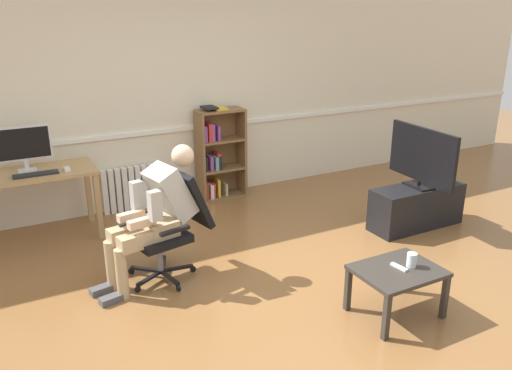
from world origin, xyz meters
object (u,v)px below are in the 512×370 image
tv_stand (416,207)px  office_chair (173,221)px  tv_screen (422,156)px  imac_monitor (24,145)px  radiator (132,188)px  spare_remote (399,267)px  keyboard (36,174)px  person_seated (155,213)px  coffee_table (397,275)px  drinking_glass (412,260)px  computer_mouse (67,169)px  bookshelf (217,155)px  computer_desk (36,182)px

tv_stand → office_chair: bearing=174.7°
tv_screen → imac_monitor: bearing=68.8°
radiator → spare_remote: size_ratio=4.71×
keyboard → person_seated: (0.82, -1.26, -0.12)m
coffee_table → tv_screen: bearing=40.6°
office_chair → drinking_glass: size_ratio=8.44×
office_chair → spare_remote: office_chair is taller
keyboard → radiator: (1.07, 0.53, -0.50)m
computer_mouse → bookshelf: bookshelf is taller
drinking_glass → spare_remote: (-0.10, 0.03, -0.05)m
radiator → tv_screen: tv_screen is taller
keyboard → person_seated: size_ratio=0.36×
computer_desk → office_chair: size_ratio=1.22×
bookshelf → coffee_table: 3.15m
imac_monitor → bookshelf: imac_monitor is taller
tv_stand → tv_screen: (0.00, -0.00, 0.58)m
office_chair → coffee_table: office_chair is taller
tv_screen → coffee_table: bearing=133.5°
radiator → spare_remote: radiator is taller
computer_desk → person_seated: size_ratio=0.98×
person_seated → spare_remote: person_seated is taller
person_seated → tv_stand: (2.92, -0.22, -0.41)m
computer_mouse → tv_screen: size_ratio=0.10×
computer_mouse → tv_screen: bearing=-23.6°
spare_remote → imac_monitor: bearing=122.2°
bookshelf → person_seated: size_ratio=0.99×
keyboard → tv_screen: bearing=-21.6°
bookshelf → office_chair: 2.04m
computer_mouse → person_seated: person_seated is taller
tv_stand → person_seated: bearing=175.7°
tv_stand → tv_screen: 0.58m
computer_desk → drinking_glass: computer_desk is taller
computer_mouse → keyboard: bearing=-176.2°
keyboard → bookshelf: bookshelf is taller
tv_stand → tv_screen: tv_screen is taller
drinking_glass → imac_monitor: bearing=130.3°
tv_stand → coffee_table: (-1.42, -1.22, 0.11)m
coffee_table → tv_stand: bearing=40.7°
imac_monitor → drinking_glass: 3.90m
radiator → coffee_table: bearing=-69.0°
tv_stand → tv_screen: bearing=-2.9°
person_seated → spare_remote: (1.51, -1.43, -0.24)m
imac_monitor → drinking_glass: imac_monitor is taller
keyboard → drinking_glass: bearing=-48.2°
computer_desk → computer_mouse: size_ratio=11.90×
bookshelf → tv_screen: (1.57, -1.91, 0.25)m
imac_monitor → radiator: size_ratio=0.76×
keyboard → person_seated: 1.51m
radiator → person_seated: (-0.26, -1.79, 0.38)m
radiator → drinking_glass: (1.36, -3.25, 0.19)m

